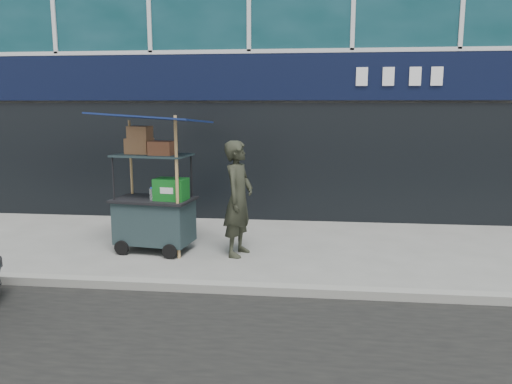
# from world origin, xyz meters

# --- Properties ---
(ground) EXTENTS (80.00, 80.00, 0.00)m
(ground) POSITION_xyz_m (0.00, 0.00, 0.00)
(ground) COLOR slate
(ground) RESTS_ON ground
(curb) EXTENTS (80.00, 0.18, 0.12)m
(curb) POSITION_xyz_m (0.00, -0.20, 0.06)
(curb) COLOR gray
(curb) RESTS_ON ground
(vendor_cart) EXTENTS (1.82, 1.41, 2.26)m
(vendor_cart) POSITION_xyz_m (-1.25, 1.49, 0.79)
(vendor_cart) COLOR #1A272C
(vendor_cart) RESTS_ON ground
(vendor_man) EXTENTS (0.58, 0.75, 1.83)m
(vendor_man) POSITION_xyz_m (0.13, 1.43, 0.91)
(vendor_man) COLOR #272A1F
(vendor_man) RESTS_ON ground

